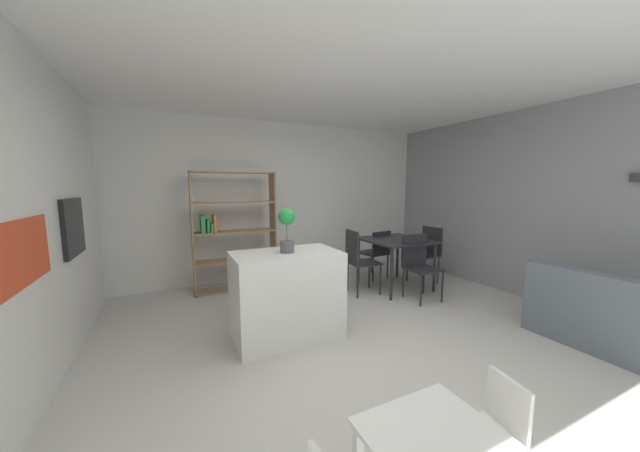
% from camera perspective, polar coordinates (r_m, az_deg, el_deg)
% --- Properties ---
extents(ground_plane, '(8.55, 8.55, 0.00)m').
position_cam_1_polar(ground_plane, '(3.35, 5.04, -21.44)').
color(ground_plane, beige).
extents(ceiling_slab, '(6.23, 5.55, 0.06)m').
position_cam_1_polar(ceiling_slab, '(3.15, 5.68, 28.25)').
color(ceiling_slab, white).
rests_on(ceiling_slab, ground_plane).
extents(back_partition, '(6.23, 0.06, 2.71)m').
position_cam_1_polar(back_partition, '(5.48, -9.67, 4.53)').
color(back_partition, silver).
rests_on(back_partition, ground_plane).
extents(right_partition_gray, '(0.06, 5.55, 2.71)m').
position_cam_1_polar(right_partition_gray, '(5.25, 35.60, 3.14)').
color(right_partition_gray, gray).
rests_on(right_partition_gray, ground_plane).
extents(cabinet_niche_splashback, '(0.01, 1.10, 0.45)m').
position_cam_1_polar(cabinet_niche_splashback, '(2.72, -44.70, -4.06)').
color(cabinet_niche_splashback, '#CC4223').
rests_on(cabinet_niche_splashback, ground_plane).
extents(built_in_oven, '(0.06, 0.62, 0.56)m').
position_cam_1_polar(built_in_oven, '(3.87, -38.72, -0.13)').
color(built_in_oven, black).
rests_on(built_in_oven, ground_plane).
extents(kitchen_island, '(1.11, 0.65, 0.93)m').
position_cam_1_polar(kitchen_island, '(3.39, -6.16, -12.54)').
color(kitchen_island, silver).
rests_on(kitchen_island, ground_plane).
extents(potted_plant_on_island, '(0.17, 0.17, 0.46)m').
position_cam_1_polar(potted_plant_on_island, '(3.21, -6.15, -0.11)').
color(potted_plant_on_island, '#4C4C51').
rests_on(potted_plant_on_island, kitchen_island).
extents(open_bookshelf, '(1.25, 0.33, 1.83)m').
position_cam_1_polar(open_bookshelf, '(4.96, -16.01, -0.83)').
color(open_bookshelf, '#997551').
rests_on(open_bookshelf, ground_plane).
extents(child_table, '(0.61, 0.47, 0.50)m').
position_cam_1_polar(child_table, '(1.83, 19.60, -34.10)').
color(child_table, white).
rests_on(child_table, ground_plane).
extents(child_chair_right, '(0.31, 0.31, 0.61)m').
position_cam_1_polar(child_chair_right, '(2.15, 29.58, -29.80)').
color(child_chair_right, white).
rests_on(child_chair_right, ground_plane).
extents(dining_table, '(0.94, 0.98, 0.78)m').
position_cam_1_polar(dining_table, '(5.03, 13.77, -3.32)').
color(dining_table, '#232328').
rests_on(dining_table, ground_plane).
extents(dining_chair_island_side, '(0.48, 0.46, 0.97)m').
position_cam_1_polar(dining_chair_island_side, '(4.66, 7.02, -5.65)').
color(dining_chair_island_side, '#232328').
rests_on(dining_chair_island_side, ground_plane).
extents(dining_chair_near, '(0.46, 0.46, 0.92)m').
position_cam_1_polar(dining_chair_near, '(4.69, 17.74, -6.20)').
color(dining_chair_near, '#232328').
rests_on(dining_chair_near, ground_plane).
extents(dining_chair_far, '(0.47, 0.51, 0.85)m').
position_cam_1_polar(dining_chair_far, '(5.47, 10.38, -4.41)').
color(dining_chair_far, '#232328').
rests_on(dining_chair_far, ground_plane).
extents(dining_chair_window_side, '(0.42, 0.42, 0.94)m').
position_cam_1_polar(dining_chair_window_side, '(5.51, 19.22, -4.10)').
color(dining_chair_window_side, '#232328').
rests_on(dining_chair_window_side, ground_plane).
extents(wall_sconce_back, '(0.10, 0.10, 0.10)m').
position_cam_1_polar(wall_sconce_back, '(4.77, 45.83, 6.26)').
color(wall_sconce_back, '#333338').
rests_on(wall_sconce_back, ground_plane).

